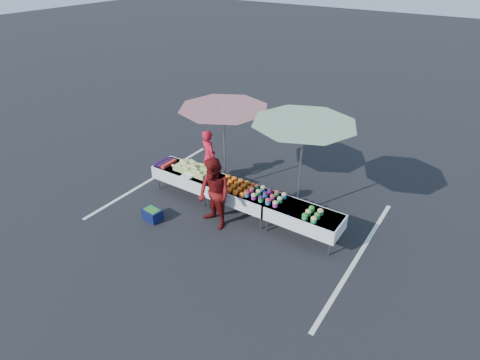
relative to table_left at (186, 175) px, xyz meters
The scene contains 17 objects.
ground 1.89m from the table_left, ahead, with size 80.00×80.00×0.00m, color black.
stripe_left 1.52m from the table_left, behind, with size 0.10×5.00×0.00m, color silver.
stripe_right 5.03m from the table_left, ahead, with size 0.10×5.00×0.00m, color silver.
table_left is the anchor object (origin of this frame).
table_center 1.80m from the table_left, ahead, with size 1.86×0.81×0.75m.
table_right 3.60m from the table_left, ahead, with size 1.86×0.81×0.75m.
berry_punnets 0.74m from the table_left, behind, with size 0.40×0.54×0.08m.
corn_pile 0.36m from the table_left, 10.28° to the left, with size 1.16×0.57×0.26m.
plastic_bags 0.47m from the table_left, 45.00° to the right, with size 0.30×0.25×0.05m, color white.
carrot_bowls 1.66m from the table_left, ahead, with size 0.95×0.69×0.11m.
potato_cups 2.56m from the table_left, ahead, with size 0.94×0.58×0.16m.
bean_baskets 3.87m from the table_left, ahead, with size 0.36×0.50×0.15m.
vendor 0.88m from the table_left, 78.54° to the left, with size 0.61×0.40×1.66m, color red.
customer 1.81m from the table_left, 26.80° to the right, with size 0.90×0.70×1.85m, color maroon.
umbrella_left 1.99m from the table_left, 46.67° to the left, with size 2.65×2.65×2.47m.
umbrella_right 3.62m from the table_left, 14.67° to the left, with size 2.53×2.53×2.58m.
storage_bin 1.56m from the table_left, 86.38° to the right, with size 0.50×0.39×0.31m.
Camera 1 is at (4.82, -7.26, 6.11)m, focal length 30.00 mm.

